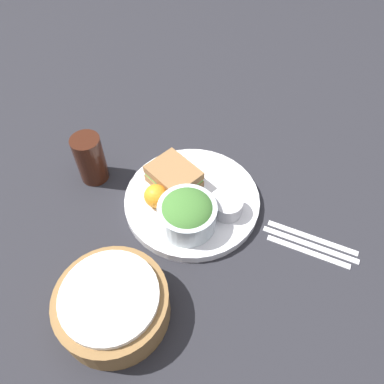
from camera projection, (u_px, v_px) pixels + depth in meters
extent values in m
plane|color=#232328|center=(192.00, 203.00, 0.84)|extent=(4.00, 4.00, 0.00)
cylinder|color=silver|center=(192.00, 200.00, 0.83)|extent=(0.30, 0.30, 0.02)
cube|color=olive|center=(174.00, 181.00, 0.84)|extent=(0.11, 0.10, 0.02)
cube|color=#6BB24C|center=(174.00, 177.00, 0.83)|extent=(0.11, 0.09, 0.01)
cube|color=olive|center=(174.00, 173.00, 0.82)|extent=(0.11, 0.10, 0.02)
cylinder|color=silver|center=(187.00, 215.00, 0.76)|extent=(0.12, 0.12, 0.06)
ellipsoid|color=#3D702D|center=(187.00, 210.00, 0.75)|extent=(0.11, 0.11, 0.05)
cylinder|color=#B7B7BC|center=(227.00, 206.00, 0.79)|extent=(0.06, 0.06, 0.04)
sphere|color=orange|center=(156.00, 196.00, 0.79)|extent=(0.05, 0.05, 0.05)
cylinder|color=#38190F|center=(90.00, 159.00, 0.84)|extent=(0.07, 0.07, 0.12)
cylinder|color=olive|center=(113.00, 305.00, 0.66)|extent=(0.20, 0.20, 0.07)
cylinder|color=white|center=(109.00, 296.00, 0.63)|extent=(0.17, 0.17, 0.01)
cube|color=silver|center=(312.00, 238.00, 0.78)|extent=(0.17, 0.10, 0.01)
cube|color=silver|center=(310.00, 245.00, 0.77)|extent=(0.18, 0.11, 0.01)
cube|color=silver|center=(308.00, 252.00, 0.76)|extent=(0.16, 0.09, 0.01)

